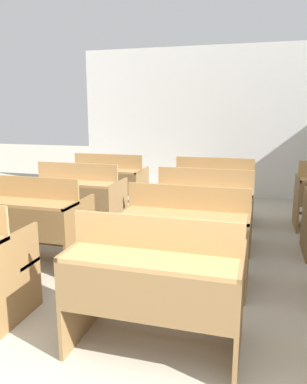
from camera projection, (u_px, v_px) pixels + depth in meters
wall_back at (235, 123)px, 6.98m from camera, size 6.00×0.06×2.79m
bench_front_center at (155, 284)px, 2.50m from camera, size 1.14×0.68×0.95m
bench_second_left at (30, 220)px, 3.95m from camera, size 1.14×0.68×0.95m
bench_second_center at (187, 234)px, 3.50m from camera, size 1.14×0.68×0.95m
bench_third_left at (78, 198)px, 4.97m from camera, size 1.14×0.68×0.95m
bench_third_center at (204, 206)px, 4.51m from camera, size 1.14×0.68×0.95m
bench_back_left at (108, 183)px, 5.98m from camera, size 1.14×0.68×0.95m
bench_back_center at (214, 189)px, 5.53m from camera, size 1.14×0.68×0.95m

